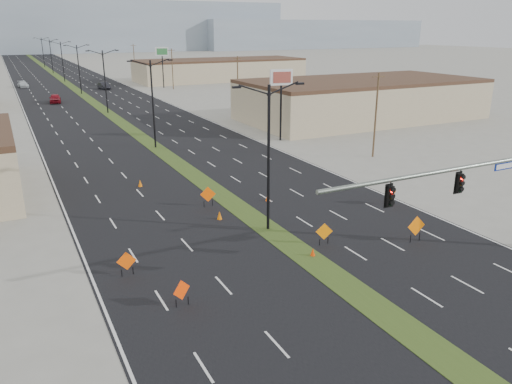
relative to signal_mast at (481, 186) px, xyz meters
name	(u,v)px	position (x,y,z in m)	size (l,w,h in m)	color
ground	(382,312)	(-8.56, -2.00, -4.79)	(600.00, 600.00, 0.00)	gray
road_surface	(79,92)	(-8.56, 98.00, -4.79)	(25.00, 400.00, 0.02)	black
median_strip	(79,92)	(-8.56, 98.00, -4.79)	(2.00, 400.00, 0.04)	#334B1A
building_se_near	(361,101)	(25.44, 43.00, -2.04)	(36.00, 18.00, 5.50)	tan
building_se_far	(220,70)	(29.44, 108.00, -2.29)	(44.00, 16.00, 5.00)	tan
mesa_center	(96,26)	(31.44, 298.00, 9.21)	(220.00, 50.00, 28.00)	gray
mesa_east	(307,34)	(171.44, 288.00, 4.21)	(160.00, 50.00, 18.00)	gray
signal_mast	(481,186)	(0.00, 0.00, 0.00)	(16.30, 0.60, 8.00)	slate
streetlight_0	(269,154)	(-8.56, 10.00, 0.63)	(5.15, 0.24, 10.02)	black
streetlight_1	(153,101)	(-8.56, 38.00, 0.63)	(5.15, 0.24, 10.02)	black
streetlight_2	(105,80)	(-8.56, 66.00, 0.63)	(5.15, 0.24, 10.02)	black
streetlight_3	(79,68)	(-8.56, 94.00, 0.63)	(5.15, 0.24, 10.02)	black
streetlight_4	(62,60)	(-8.56, 122.00, 0.63)	(5.15, 0.24, 10.02)	black
streetlight_5	(51,55)	(-8.56, 150.00, 0.63)	(5.15, 0.24, 10.02)	black
streetlight_6	(43,51)	(-8.56, 178.00, 0.63)	(5.15, 0.24, 10.02)	black
utility_pole_0	(376,114)	(11.44, 23.00, -0.12)	(1.60, 0.20, 9.00)	#4C3823
utility_pole_1	(238,83)	(11.44, 58.00, -0.12)	(1.60, 0.20, 9.00)	#4C3823
utility_pole_2	(172,68)	(11.44, 93.00, -0.12)	(1.60, 0.20, 9.00)	#4C3823
utility_pole_3	(134,60)	(11.44, 128.00, -0.12)	(1.60, 0.20, 9.00)	#4C3823
car_left	(55,98)	(-14.99, 82.35, -3.97)	(1.94, 4.81, 1.64)	maroon
car_mid	(104,86)	(-2.63, 100.39, -4.00)	(1.67, 4.78, 1.58)	black
car_far	(23,84)	(-18.93, 112.77, -4.10)	(1.94, 4.77, 1.39)	silver
construction_sign_0	(127,262)	(-18.96, 7.56, -3.93)	(1.10, 0.16, 1.47)	#FF5105
construction_sign_1	(182,291)	(-17.25, 3.01, -3.93)	(1.02, 0.49, 1.47)	#FE3C05
construction_sign_2	(208,195)	(-10.56, 16.27, -3.84)	(1.19, 0.37, 1.63)	#FF5605
construction_sign_3	(324,232)	(-6.56, 6.04, -3.92)	(1.07, 0.42, 1.49)	orange
construction_sign_4	(416,227)	(-0.92, 3.71, -3.73)	(1.35, 0.14, 1.80)	orange
construction_sign_5	(391,193)	(2.57, 10.09, -3.83)	(1.21, 0.27, 1.63)	#E04904
cone_0	(219,215)	(-10.86, 13.27, -4.47)	(0.39, 0.39, 0.64)	#D56004
cone_1	(313,252)	(-8.15, 4.90, -4.52)	(0.33, 0.33, 0.55)	#DE3A04
cone_2	(268,197)	(-5.76, 15.28, -4.49)	(0.37, 0.37, 0.61)	#E84704
cone_3	(140,183)	(-14.04, 23.81, -4.47)	(0.38, 0.38, 0.64)	#DC6204
pole_sign_east_near	(281,83)	(6.57, 34.91, 2.25)	(2.85, 0.79, 8.69)	black
pole_sign_east_far	(162,55)	(10.44, 97.06, 2.68)	(2.99, 1.09, 9.19)	black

